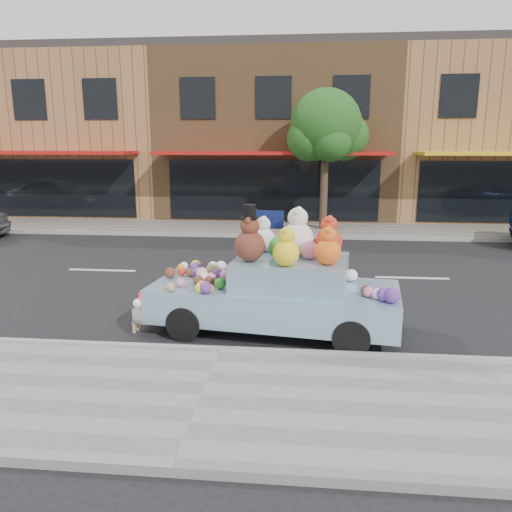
# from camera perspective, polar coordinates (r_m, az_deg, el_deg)

# --- Properties ---
(ground) EXTENTS (120.00, 120.00, 0.00)m
(ground) POSITION_cam_1_polar(r_m,az_deg,el_deg) (12.80, -0.38, -2.09)
(ground) COLOR black
(ground) RESTS_ON ground
(near_sidewalk) EXTENTS (60.00, 3.00, 0.12)m
(near_sidewalk) POSITION_cam_1_polar(r_m,az_deg,el_deg) (6.77, -6.26, -15.88)
(near_sidewalk) COLOR gray
(near_sidewalk) RESTS_ON ground
(far_sidewalk) EXTENTS (60.00, 3.00, 0.12)m
(far_sidewalk) POSITION_cam_1_polar(r_m,az_deg,el_deg) (19.12, 1.62, 3.11)
(far_sidewalk) COLOR gray
(far_sidewalk) RESTS_ON ground
(near_kerb) EXTENTS (60.00, 0.12, 0.13)m
(near_kerb) POSITION_cam_1_polar(r_m,az_deg,el_deg) (8.09, -4.08, -10.79)
(near_kerb) COLOR gray
(near_kerb) RESTS_ON ground
(far_kerb) EXTENTS (60.00, 0.12, 0.13)m
(far_kerb) POSITION_cam_1_polar(r_m,az_deg,el_deg) (17.65, 1.29, 2.30)
(far_kerb) COLOR gray
(far_kerb) RESTS_ON ground
(storefront_left) EXTENTS (10.00, 9.80, 7.30)m
(storefront_left) POSITION_cam_1_polar(r_m,az_deg,el_deg) (26.77, -19.91, 12.87)
(storefront_left) COLOR olive
(storefront_left) RESTS_ON ground
(storefront_mid) EXTENTS (10.00, 9.80, 7.30)m
(storefront_mid) POSITION_cam_1_polar(r_m,az_deg,el_deg) (24.31, 2.59, 13.68)
(storefront_mid) COLOR olive
(storefront_mid) RESTS_ON ground
(storefront_right) EXTENTS (10.00, 9.80, 7.30)m
(storefront_right) POSITION_cam_1_polar(r_m,az_deg,el_deg) (25.80, 25.94, 12.38)
(storefront_right) COLOR olive
(storefront_right) RESTS_ON ground
(street_tree) EXTENTS (3.00, 2.70, 5.22)m
(street_tree) POSITION_cam_1_polar(r_m,az_deg,el_deg) (18.87, 8.04, 13.94)
(street_tree) COLOR #38281C
(street_tree) RESTS_ON ground
(art_car) EXTENTS (4.67, 2.31, 2.31)m
(art_car) POSITION_cam_1_polar(r_m,az_deg,el_deg) (8.81, 2.30, -3.63)
(art_car) COLOR black
(art_car) RESTS_ON ground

